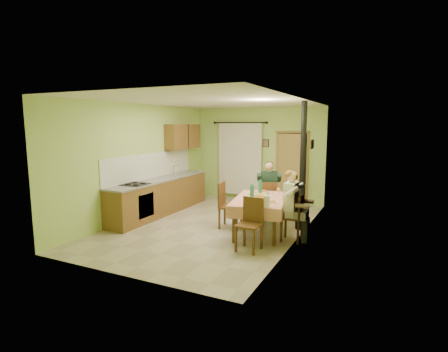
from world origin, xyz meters
The scene contains 17 objects.
floor centered at (0.00, 0.00, 0.00)m, with size 4.00×6.00×0.01m, color tan.
room_shell centered at (0.00, 0.00, 1.82)m, with size 4.04×6.04×2.82m.
kitchen_run centered at (-1.71, 0.40, 0.48)m, with size 0.64×3.64×1.56m.
upper_cabinets centered at (-1.82, 1.70, 1.95)m, with size 0.35×1.40×0.70m, color brown.
curtain centered at (-0.55, 2.90, 1.26)m, with size 1.70×0.07×2.22m.
doorway centered at (1.04, 2.92, 1.05)m, with size 0.96×0.28×2.15m.
dining_table centered at (1.18, -0.08, 0.38)m, with size 1.37×1.93×0.76m.
tableware centered at (1.21, -0.18, 0.83)m, with size 0.90×1.56×0.33m.
chair_far centered at (1.01, 1.04, 0.29)m, with size 0.49×0.49×0.94m.
chair_near centered at (1.36, -1.14, 0.29)m, with size 0.44×0.44×0.97m.
chair_right centered at (1.94, -0.29, 0.29)m, with size 0.40×0.40×0.94m.
chair_left centered at (0.43, 0.01, 0.29)m, with size 0.52×0.52×1.02m.
man_far centered at (1.00, 1.05, 0.88)m, with size 0.65×0.58×1.39m.
man_right centered at (1.93, -0.29, 0.88)m, with size 0.47×0.59×1.39m.
stove_flue centered at (1.90, 0.60, 1.02)m, with size 0.24×0.24×2.80m.
picture_back centered at (0.25, 2.97, 1.75)m, with size 0.19×0.03×0.23m, color black.
picture_right centered at (1.97, 1.20, 1.85)m, with size 0.03×0.31×0.21m, color brown.
Camera 1 is at (3.60, -6.91, 2.31)m, focal length 28.00 mm.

